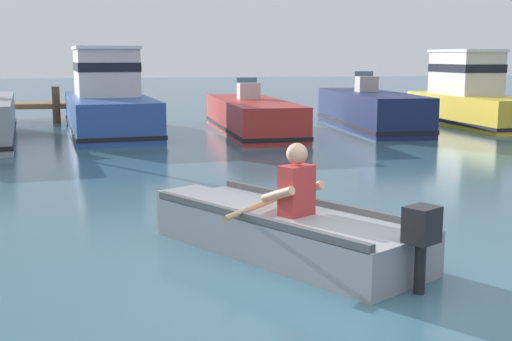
% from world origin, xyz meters
% --- Properties ---
extents(ground_plane, '(120.00, 120.00, 0.00)m').
position_xyz_m(ground_plane, '(0.00, 0.00, 0.00)').
color(ground_plane, '#386070').
extents(rowboat_with_person, '(2.58, 3.40, 1.19)m').
position_xyz_m(rowboat_with_person, '(-0.14, 1.35, 0.25)').
color(rowboat_with_person, gray).
rests_on(rowboat_with_person, ground).
extents(moored_boat_blue, '(2.82, 6.43, 2.31)m').
position_xyz_m(moored_boat_blue, '(-2.28, 13.40, 0.85)').
color(moored_boat_blue, '#2D519E').
rests_on(moored_boat_blue, ground).
extents(moored_boat_red, '(1.83, 6.04, 1.46)m').
position_xyz_m(moored_boat_red, '(1.55, 12.49, 0.42)').
color(moored_boat_red, '#B72D28').
rests_on(moored_boat_red, ground).
extents(moored_boat_navy, '(1.76, 5.70, 1.61)m').
position_xyz_m(moored_boat_navy, '(5.04, 12.82, 0.50)').
color(moored_boat_navy, '#19234C').
rests_on(moored_boat_navy, ground).
extents(moored_boat_yellow, '(1.99, 5.33, 2.25)m').
position_xyz_m(moored_boat_yellow, '(8.29, 13.22, 0.82)').
color(moored_boat_yellow, gold).
rests_on(moored_boat_yellow, ground).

